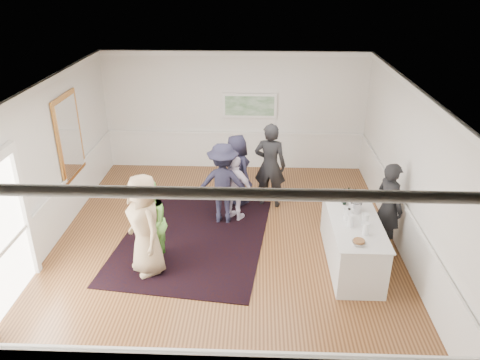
{
  "coord_description": "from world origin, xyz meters",
  "views": [
    {
      "loc": [
        0.61,
        -8.12,
        5.22
      ],
      "look_at": [
        0.29,
        0.2,
        1.35
      ],
      "focal_mm": 35.0,
      "sensor_mm": 36.0,
      "label": 1
    }
  ],
  "objects_px": {
    "guest_green": "(150,224)",
    "guest_navy": "(237,170)",
    "bartender": "(389,207)",
    "guest_tan": "(145,225)",
    "guest_dark_b": "(270,165)",
    "guest_lilac": "(236,188)",
    "guest_dark_a": "(223,184)",
    "ice_bucket": "(355,206)",
    "nut_bowl": "(359,242)",
    "serving_table": "(352,240)"
  },
  "relations": [
    {
      "from": "guest_lilac",
      "to": "guest_dark_a",
      "type": "xyz_separation_m",
      "value": [
        -0.27,
        -0.09,
        0.16
      ]
    },
    {
      "from": "guest_green",
      "to": "guest_dark_b",
      "type": "relative_size",
      "value": 0.85
    },
    {
      "from": "guest_green",
      "to": "guest_dark_a",
      "type": "relative_size",
      "value": 0.94
    },
    {
      "from": "guest_tan",
      "to": "nut_bowl",
      "type": "xyz_separation_m",
      "value": [
        3.7,
        -0.48,
        0.04
      ]
    },
    {
      "from": "serving_table",
      "to": "guest_dark_a",
      "type": "bearing_deg",
      "value": 149.63
    },
    {
      "from": "guest_dark_b",
      "to": "guest_lilac",
      "type": "bearing_deg",
      "value": 55.07
    },
    {
      "from": "ice_bucket",
      "to": "nut_bowl",
      "type": "bearing_deg",
      "value": -97.07
    },
    {
      "from": "guest_dark_b",
      "to": "guest_navy",
      "type": "xyz_separation_m",
      "value": [
        -0.76,
        0.06,
        -0.15
      ]
    },
    {
      "from": "serving_table",
      "to": "ice_bucket",
      "type": "distance_m",
      "value": 0.64
    },
    {
      "from": "bartender",
      "to": "guest_tan",
      "type": "relative_size",
      "value": 0.94
    },
    {
      "from": "bartender",
      "to": "nut_bowl",
      "type": "height_order",
      "value": "bartender"
    },
    {
      "from": "guest_tan",
      "to": "ice_bucket",
      "type": "relative_size",
      "value": 7.44
    },
    {
      "from": "guest_green",
      "to": "ice_bucket",
      "type": "xyz_separation_m",
      "value": [
        3.82,
        0.39,
        0.23
      ]
    },
    {
      "from": "serving_table",
      "to": "guest_green",
      "type": "relative_size",
      "value": 1.4
    },
    {
      "from": "ice_bucket",
      "to": "guest_dark_b",
      "type": "bearing_deg",
      "value": 127.05
    },
    {
      "from": "guest_dark_a",
      "to": "guest_navy",
      "type": "relative_size",
      "value": 1.07
    },
    {
      "from": "guest_navy",
      "to": "nut_bowl",
      "type": "relative_size",
      "value": 7.12
    },
    {
      "from": "guest_navy",
      "to": "guest_dark_a",
      "type": "bearing_deg",
      "value": 122.95
    },
    {
      "from": "guest_dark_a",
      "to": "guest_navy",
      "type": "height_order",
      "value": "guest_dark_a"
    },
    {
      "from": "guest_green",
      "to": "guest_dark_a",
      "type": "xyz_separation_m",
      "value": [
        1.25,
        1.65,
        0.06
      ]
    },
    {
      "from": "guest_tan",
      "to": "nut_bowl",
      "type": "relative_size",
      "value": 8.09
    },
    {
      "from": "bartender",
      "to": "guest_navy",
      "type": "relative_size",
      "value": 1.07
    },
    {
      "from": "nut_bowl",
      "to": "guest_green",
      "type": "bearing_deg",
      "value": 168.77
    },
    {
      "from": "guest_lilac",
      "to": "serving_table",
      "type": "bearing_deg",
      "value": 175.4
    },
    {
      "from": "guest_dark_b",
      "to": "nut_bowl",
      "type": "distance_m",
      "value": 3.48
    },
    {
      "from": "guest_tan",
      "to": "guest_navy",
      "type": "xyz_separation_m",
      "value": [
        1.52,
        2.76,
        -0.12
      ]
    },
    {
      "from": "guest_dark_a",
      "to": "guest_navy",
      "type": "bearing_deg",
      "value": -103.74
    },
    {
      "from": "bartender",
      "to": "nut_bowl",
      "type": "xyz_separation_m",
      "value": [
        -0.87,
        -1.45,
        0.09
      ]
    },
    {
      "from": "bartender",
      "to": "guest_green",
      "type": "relative_size",
      "value": 1.07
    },
    {
      "from": "serving_table",
      "to": "guest_lilac",
      "type": "distance_m",
      "value": 2.77
    },
    {
      "from": "guest_green",
      "to": "guest_navy",
      "type": "xyz_separation_m",
      "value": [
        1.5,
        2.51,
        0.0
      ]
    },
    {
      "from": "guest_dark_a",
      "to": "nut_bowl",
      "type": "height_order",
      "value": "guest_dark_a"
    },
    {
      "from": "bartender",
      "to": "guest_lilac",
      "type": "height_order",
      "value": "bartender"
    },
    {
      "from": "guest_tan",
      "to": "ice_bucket",
      "type": "distance_m",
      "value": 3.9
    },
    {
      "from": "serving_table",
      "to": "guest_lilac",
      "type": "xyz_separation_m",
      "value": [
        -2.27,
        1.57,
        0.26
      ]
    },
    {
      "from": "guest_navy",
      "to": "ice_bucket",
      "type": "distance_m",
      "value": 3.15
    },
    {
      "from": "guest_dark_b",
      "to": "nut_bowl",
      "type": "height_order",
      "value": "guest_dark_b"
    },
    {
      "from": "bartender",
      "to": "ice_bucket",
      "type": "relative_size",
      "value": 7.01
    },
    {
      "from": "guest_dark_a",
      "to": "guest_lilac",
      "type": "bearing_deg",
      "value": -158.5
    },
    {
      "from": "serving_table",
      "to": "guest_tan",
      "type": "xyz_separation_m",
      "value": [
        -3.79,
        -0.42,
        0.48
      ]
    },
    {
      "from": "guest_lilac",
      "to": "guest_dark_b",
      "type": "bearing_deg",
      "value": -106.7
    },
    {
      "from": "guest_dark_a",
      "to": "nut_bowl",
      "type": "bearing_deg",
      "value": 138.61
    },
    {
      "from": "guest_green",
      "to": "nut_bowl",
      "type": "xyz_separation_m",
      "value": [
        3.68,
        -0.73,
        0.15
      ]
    },
    {
      "from": "guest_navy",
      "to": "serving_table",
      "type": "bearing_deg",
      "value": -176.13
    },
    {
      "from": "bartender",
      "to": "guest_green",
      "type": "height_order",
      "value": "bartender"
    },
    {
      "from": "bartender",
      "to": "guest_navy",
      "type": "distance_m",
      "value": 3.53
    },
    {
      "from": "guest_dark_a",
      "to": "guest_tan",
      "type": "bearing_deg",
      "value": 59.43
    },
    {
      "from": "ice_bucket",
      "to": "bartender",
      "type": "bearing_deg",
      "value": 24.31
    },
    {
      "from": "guest_lilac",
      "to": "ice_bucket",
      "type": "relative_size",
      "value": 5.78
    },
    {
      "from": "guest_dark_a",
      "to": "guest_green",
      "type": "bearing_deg",
      "value": 56.02
    }
  ]
}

